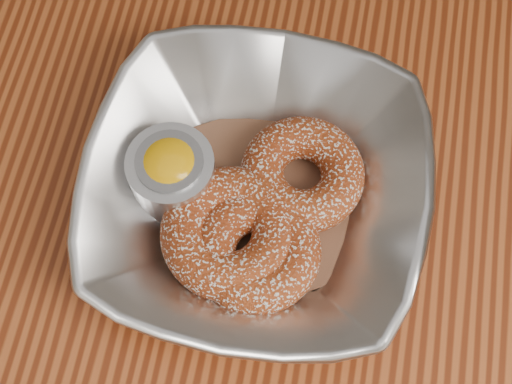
% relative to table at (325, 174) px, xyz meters
% --- Properties ---
extents(ground_plane, '(4.00, 4.00, 0.00)m').
position_rel_table_xyz_m(ground_plane, '(0.00, 0.00, -0.65)').
color(ground_plane, '#565659').
rests_on(ground_plane, ground).
extents(table, '(1.20, 0.80, 0.75)m').
position_rel_table_xyz_m(table, '(0.00, 0.00, 0.00)').
color(table, brown).
rests_on(table, ground_plane).
extents(serving_bowl, '(0.23, 0.23, 0.06)m').
position_rel_table_xyz_m(serving_bowl, '(-0.05, -0.08, 0.13)').
color(serving_bowl, silver).
rests_on(serving_bowl, table).
extents(parchment, '(0.20, 0.20, 0.00)m').
position_rel_table_xyz_m(parchment, '(-0.05, -0.08, 0.11)').
color(parchment, brown).
rests_on(parchment, table).
extents(donut_back, '(0.11, 0.11, 0.03)m').
position_rel_table_xyz_m(donut_back, '(-0.02, -0.06, 0.12)').
color(donut_back, maroon).
rests_on(donut_back, parchment).
extents(donut_front, '(0.10, 0.10, 0.03)m').
position_rel_table_xyz_m(donut_front, '(-0.06, -0.11, 0.13)').
color(donut_front, maroon).
rests_on(donut_front, parchment).
extents(donut_extra, '(0.10, 0.10, 0.03)m').
position_rel_table_xyz_m(donut_extra, '(-0.04, -0.12, 0.12)').
color(donut_extra, maroon).
rests_on(donut_extra, parchment).
extents(ramekin, '(0.06, 0.06, 0.05)m').
position_rel_table_xyz_m(ramekin, '(-0.11, -0.08, 0.13)').
color(ramekin, silver).
rests_on(ramekin, table).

